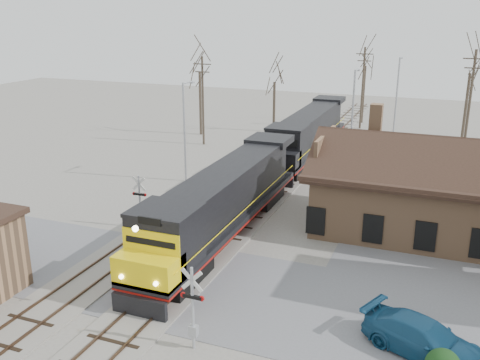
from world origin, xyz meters
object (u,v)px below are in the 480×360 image
object	(u,v)px
depot	(431,197)
locomotive_lead	(221,204)
locomotive_trailing	(307,134)
parked_car	(424,339)

from	to	relation	value
depot	locomotive_lead	distance (m)	13.46
depot	locomotive_lead	xyz separation A→B (m)	(-11.99, -6.12, 0.01)
locomotive_lead	locomotive_trailing	size ratio (longest dim) A/B	1.00
locomotive_lead	parked_car	size ratio (longest dim) A/B	3.92
depot	locomotive_trailing	xyz separation A→B (m)	(-11.99, 14.83, 0.01)
parked_car	locomotive_lead	bearing A→B (deg)	81.95
locomotive_lead	parked_car	distance (m)	14.86
depot	locomotive_trailing	size ratio (longest dim) A/B	0.74
depot	locomotive_lead	world-z (taller)	depot
depot	locomotive_trailing	bearing A→B (deg)	128.95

